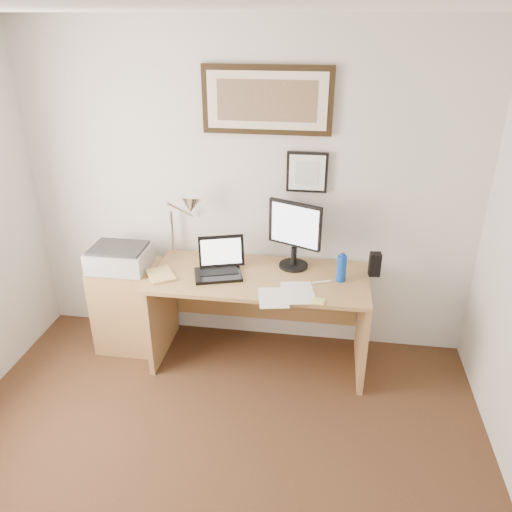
% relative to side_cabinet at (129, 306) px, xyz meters
% --- Properties ---
extents(ceiling, '(4.00, 4.00, 0.00)m').
position_rel_side_cabinet_xyz_m(ceiling, '(0.92, -1.68, 2.13)').
color(ceiling, white).
rests_on(ceiling, ground).
extents(wall_back, '(3.50, 0.02, 2.50)m').
position_rel_side_cabinet_xyz_m(wall_back, '(0.92, 0.32, 0.89)').
color(wall_back, silver).
rests_on(wall_back, ground).
extents(side_cabinet, '(0.50, 0.40, 0.73)m').
position_rel_side_cabinet_xyz_m(side_cabinet, '(0.00, 0.00, 0.00)').
color(side_cabinet, '#9C7441').
rests_on(side_cabinet, floor).
extents(water_bottle, '(0.07, 0.07, 0.20)m').
position_rel_side_cabinet_xyz_m(water_bottle, '(1.66, -0.03, 0.48)').
color(water_bottle, '#0D3FAB').
rests_on(water_bottle, desk).
extents(bottle_cap, '(0.04, 0.04, 0.02)m').
position_rel_side_cabinet_xyz_m(bottle_cap, '(1.66, -0.03, 0.59)').
color(bottle_cap, '#0D3FAB').
rests_on(bottle_cap, water_bottle).
extents(speaker, '(0.09, 0.08, 0.18)m').
position_rel_side_cabinet_xyz_m(speaker, '(1.90, 0.09, 0.47)').
color(speaker, black).
rests_on(speaker, desk).
extents(paper_sheet_a, '(0.25, 0.31, 0.00)m').
position_rel_side_cabinet_xyz_m(paper_sheet_a, '(1.21, -0.35, 0.39)').
color(paper_sheet_a, silver).
rests_on(paper_sheet_a, desk).
extents(paper_sheet_b, '(0.28, 0.35, 0.00)m').
position_rel_side_cabinet_xyz_m(paper_sheet_b, '(1.37, -0.26, 0.39)').
color(paper_sheet_b, silver).
rests_on(paper_sheet_b, desk).
extents(sticky_pad, '(0.09, 0.09, 0.01)m').
position_rel_side_cabinet_xyz_m(sticky_pad, '(1.51, -0.37, 0.39)').
color(sticky_pad, '#DADB67').
rests_on(sticky_pad, desk).
extents(marker_pen, '(0.14, 0.06, 0.02)m').
position_rel_side_cabinet_xyz_m(marker_pen, '(1.53, -0.09, 0.39)').
color(marker_pen, white).
rests_on(marker_pen, desk).
extents(book, '(0.28, 0.30, 0.02)m').
position_rel_side_cabinet_xyz_m(book, '(0.28, -0.21, 0.39)').
color(book, '#DBB867').
rests_on(book, desk).
extents(desk, '(1.60, 0.70, 0.75)m').
position_rel_side_cabinet_xyz_m(desk, '(1.07, 0.04, 0.15)').
color(desk, '#9C7441').
rests_on(desk, floor).
extents(laptop, '(0.40, 0.39, 0.26)m').
position_rel_side_cabinet_xyz_m(laptop, '(0.77, -0.05, 0.44)').
color(laptop, black).
rests_on(laptop, desk).
extents(lcd_monitor, '(0.40, 0.22, 0.52)m').
position_rel_side_cabinet_xyz_m(lcd_monitor, '(1.31, 0.13, 0.68)').
color(lcd_monitor, black).
rests_on(lcd_monitor, desk).
extents(printer, '(0.44, 0.34, 0.18)m').
position_rel_side_cabinet_xyz_m(printer, '(-0.01, -0.04, 0.45)').
color(printer, '#ADADB0').
rests_on(printer, side_cabinet).
extents(desk_lamp, '(0.29, 0.27, 0.53)m').
position_rel_side_cabinet_xyz_m(desk_lamp, '(0.51, 0.13, 0.82)').
color(desk_lamp, silver).
rests_on(desk_lamp, desk).
extents(picture_large, '(0.92, 0.04, 0.47)m').
position_rel_side_cabinet_xyz_m(picture_large, '(1.07, 0.29, 1.59)').
color(picture_large, black).
rests_on(picture_large, wall_back).
extents(picture_small, '(0.30, 0.03, 0.30)m').
position_rel_side_cabinet_xyz_m(picture_small, '(1.37, 0.29, 1.09)').
color(picture_small, black).
rests_on(picture_small, wall_back).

